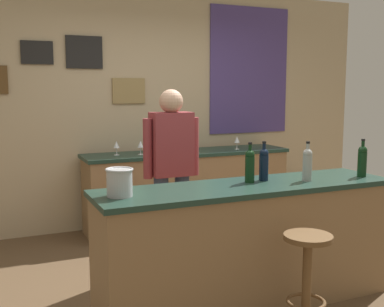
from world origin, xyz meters
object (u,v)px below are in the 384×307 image
Objects in this scene: wine_bottle_a at (250,165)px; wine_glass_e at (237,140)px; wine_glass_c at (178,143)px; wine_glass_a at (116,145)px; wine_glass_b at (140,145)px; wine_glass_d at (189,141)px; bar_stool at (307,267)px; wine_bottle_d at (362,160)px; wine_bottle_c at (307,163)px; ice_bucket at (120,182)px; wine_bottle_b at (264,163)px; coffee_mug at (164,149)px; bartender at (172,167)px.

wine_bottle_a is 1.97× the size of wine_glass_e.
wine_glass_c is 1.00× the size of wine_glass_e.
wine_glass_a and wine_glass_b have the same top height.
wine_bottle_a is 2.12m from wine_glass_d.
wine_glass_b and wine_glass_d have the same top height.
bar_stool is at bearing -96.88° from wine_glass_d.
wine_bottle_d reaches higher than wine_glass_d.
wine_bottle_c is 1.63× the size of ice_bucket.
wine_bottle_c is (0.36, 0.50, 0.60)m from bar_stool.
wine_glass_d is (0.90, 0.08, 0.00)m from wine_glass_a.
wine_glass_c is (0.70, -0.07, 0.00)m from wine_glass_a.
wine_glass_e is (0.89, 2.54, 0.55)m from bar_stool.
wine_bottle_d is (0.82, -0.18, 0.00)m from wine_bottle_b.
ice_bucket is at bearing -118.14° from coffee_mug.
wine_bottle_a is at bearing -68.74° from bartender.
coffee_mug is (-0.17, -0.02, -0.06)m from wine_glass_c.
ice_bucket reaches higher than wine_glass_b.
wine_glass_c is 0.76m from wine_glass_e.
wine_bottle_a is 1.00× the size of wine_bottle_d.
wine_glass_b is (-0.38, 1.92, -0.05)m from wine_bottle_b.
wine_bottle_d is at bearing -76.18° from wine_glass_d.
bar_stool is 2.22× the size of wine_bottle_a.
bar_stool is 1.16m from wine_bottle_d.
ice_bucket is at bearing -176.45° from wine_bottle_a.
wine_bottle_d is at bearing -70.29° from wine_glass_c.
wine_glass_e is at bearing 66.48° from wine_bottle_b.
wine_glass_e is (1.99, 1.98, -0.01)m from ice_bucket.
wine_bottle_c reaches higher than wine_glass_b.
wine_bottle_d reaches higher than wine_glass_a.
wine_bottle_c is 2.17m from wine_glass_b.
wine_bottle_b is 1.97× the size of wine_glass_c.
wine_bottle_b reaches higher than wine_glass_e.
wine_glass_a is at bearing -174.98° from wine_glass_d.
bar_stool is 0.87m from wine_bottle_a.
wine_bottle_d is 2.07m from wine_glass_e.
bartender reaches higher than ice_bucket.
wine_glass_a is (-0.57, 2.63, 0.55)m from bar_stool.
wine_glass_b is at bearing 179.92° from wine_glass_c.
wine_bottle_a is 2.06m from wine_glass_a.
wine_glass_a is 0.70m from wine_glass_c.
wine_glass_b is 1.20m from wine_glass_e.
bartender is 1.60m from wine_bottle_d.
wine_bottle_b is 1.97× the size of wine_glass_d.
wine_bottle_c reaches higher than bar_stool.
wine_bottle_a reaches higher than wine_glass_d.
bar_stool is (0.39, -1.44, -0.48)m from bartender.
wine_bottle_b and wine_bottle_d have the same top height.
wine_glass_e is (0.96, 1.91, -0.05)m from wine_bottle_a.
wine_bottle_d is 2.22m from wine_glass_c.
wine_glass_e is at bearing -16.54° from wine_glass_d.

